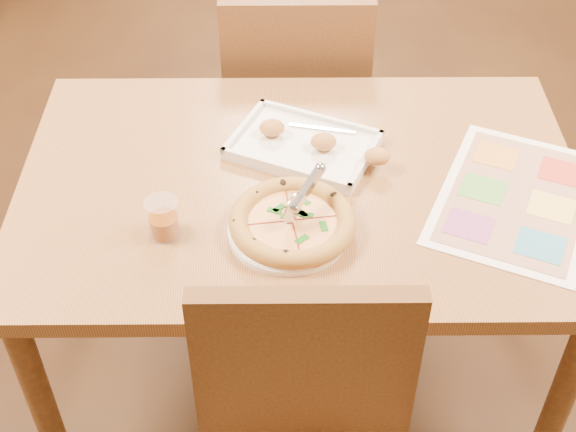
{
  "coord_description": "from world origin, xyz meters",
  "views": [
    {
      "loc": [
        -0.04,
        -1.41,
        1.92
      ],
      "look_at": [
        -0.03,
        -0.18,
        0.77
      ],
      "focal_mm": 50.0,
      "sensor_mm": 36.0,
      "label": 1
    }
  ],
  "objects_px": {
    "pizza": "(292,222)",
    "glass_tumbler": "(163,220)",
    "pizza_cutter": "(303,194)",
    "chair_far": "(296,89)",
    "appetizer_tray": "(307,146)",
    "plate": "(288,231)",
    "dining_table": "(300,207)",
    "menu": "(517,198)"
  },
  "relations": [
    {
      "from": "pizza",
      "to": "glass_tumbler",
      "type": "distance_m",
      "value": 0.27
    },
    {
      "from": "pizza_cutter",
      "to": "chair_far",
      "type": "bearing_deg",
      "value": 34.24
    },
    {
      "from": "pizza",
      "to": "appetizer_tray",
      "type": "bearing_deg",
      "value": 81.94
    },
    {
      "from": "plate",
      "to": "dining_table",
      "type": "bearing_deg",
      "value": 80.48
    },
    {
      "from": "chair_far",
      "to": "glass_tumbler",
      "type": "distance_m",
      "value": 0.85
    },
    {
      "from": "appetizer_tray",
      "to": "pizza_cutter",
      "type": "bearing_deg",
      "value": -93.76
    },
    {
      "from": "pizza",
      "to": "pizza_cutter",
      "type": "xyz_separation_m",
      "value": [
        0.02,
        0.03,
        0.05
      ]
    },
    {
      "from": "plate",
      "to": "pizza",
      "type": "relative_size",
      "value": 0.95
    },
    {
      "from": "chair_far",
      "to": "menu",
      "type": "distance_m",
      "value": 0.84
    },
    {
      "from": "appetizer_tray",
      "to": "menu",
      "type": "height_order",
      "value": "appetizer_tray"
    },
    {
      "from": "pizza_cutter",
      "to": "pizza",
      "type": "bearing_deg",
      "value": 174.08
    },
    {
      "from": "pizza_cutter",
      "to": "glass_tumbler",
      "type": "height_order",
      "value": "pizza_cutter"
    },
    {
      "from": "chair_far",
      "to": "appetizer_tray",
      "type": "bearing_deg",
      "value": 92.22
    },
    {
      "from": "plate",
      "to": "pizza",
      "type": "bearing_deg",
      "value": 35.37
    },
    {
      "from": "dining_table",
      "to": "pizza_cutter",
      "type": "height_order",
      "value": "pizza_cutter"
    },
    {
      "from": "pizza",
      "to": "glass_tumbler",
      "type": "relative_size",
      "value": 3.03
    },
    {
      "from": "dining_table",
      "to": "menu",
      "type": "distance_m",
      "value": 0.5
    },
    {
      "from": "pizza",
      "to": "glass_tumbler",
      "type": "xyz_separation_m",
      "value": [
        -0.27,
        -0.01,
        0.01
      ]
    },
    {
      "from": "plate",
      "to": "glass_tumbler",
      "type": "xyz_separation_m",
      "value": [
        -0.26,
        0.0,
        0.03
      ]
    },
    {
      "from": "plate",
      "to": "appetizer_tray",
      "type": "xyz_separation_m",
      "value": [
        0.05,
        0.28,
        0.01
      ]
    },
    {
      "from": "chair_far",
      "to": "dining_table",
      "type": "bearing_deg",
      "value": 90.0
    },
    {
      "from": "dining_table",
      "to": "chair_far",
      "type": "bearing_deg",
      "value": 90.0
    },
    {
      "from": "dining_table",
      "to": "menu",
      "type": "relative_size",
      "value": 2.82
    },
    {
      "from": "dining_table",
      "to": "appetizer_tray",
      "type": "bearing_deg",
      "value": 79.95
    },
    {
      "from": "dining_table",
      "to": "glass_tumbler",
      "type": "xyz_separation_m",
      "value": [
        -0.29,
        -0.18,
        0.12
      ]
    },
    {
      "from": "plate",
      "to": "appetizer_tray",
      "type": "height_order",
      "value": "appetizer_tray"
    },
    {
      "from": "chair_far",
      "to": "glass_tumbler",
      "type": "height_order",
      "value": "chair_far"
    },
    {
      "from": "dining_table",
      "to": "pizza",
      "type": "height_order",
      "value": "pizza"
    },
    {
      "from": "pizza_cutter",
      "to": "glass_tumbler",
      "type": "distance_m",
      "value": 0.3
    },
    {
      "from": "plate",
      "to": "chair_far",
      "type": "bearing_deg",
      "value": 87.83
    },
    {
      "from": "appetizer_tray",
      "to": "glass_tumbler",
      "type": "bearing_deg",
      "value": -137.8
    },
    {
      "from": "appetizer_tray",
      "to": "menu",
      "type": "distance_m",
      "value": 0.5
    },
    {
      "from": "plate",
      "to": "pizza",
      "type": "height_order",
      "value": "pizza"
    },
    {
      "from": "plate",
      "to": "menu",
      "type": "height_order",
      "value": "plate"
    },
    {
      "from": "appetizer_tray",
      "to": "glass_tumbler",
      "type": "distance_m",
      "value": 0.42
    },
    {
      "from": "pizza",
      "to": "menu",
      "type": "relative_size",
      "value": 0.59
    },
    {
      "from": "plate",
      "to": "menu",
      "type": "distance_m",
      "value": 0.53
    },
    {
      "from": "chair_far",
      "to": "pizza_cutter",
      "type": "bearing_deg",
      "value": 90.21
    },
    {
      "from": "dining_table",
      "to": "plate",
      "type": "relative_size",
      "value": 5.03
    },
    {
      "from": "chair_far",
      "to": "plate",
      "type": "relative_size",
      "value": 1.82
    },
    {
      "from": "chair_far",
      "to": "pizza",
      "type": "xyz_separation_m",
      "value": [
        -0.02,
        -0.77,
        0.18
      ]
    },
    {
      "from": "pizza",
      "to": "appetizer_tray",
      "type": "xyz_separation_m",
      "value": [
        0.04,
        0.28,
        -0.01
      ]
    }
  ]
}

